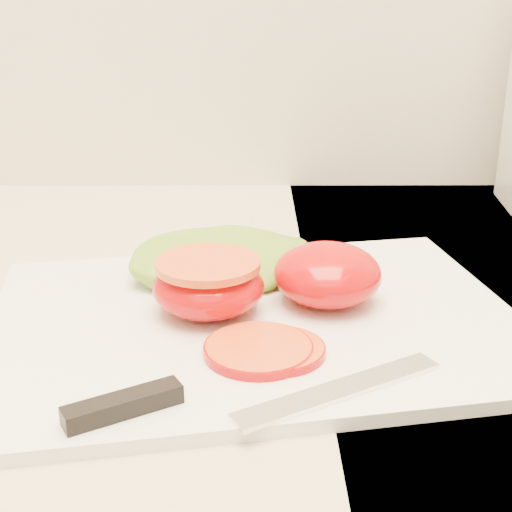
{
  "coord_description": "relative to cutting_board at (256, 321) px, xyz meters",
  "views": [
    {
      "loc": [
        0.12,
        1.1,
        1.18
      ],
      "look_at": [
        0.12,
        1.6,
        0.99
      ],
      "focal_mm": 50.0,
      "sensor_mm": 36.0,
      "label": 1
    }
  ],
  "objects": [
    {
      "name": "cutting_board",
      "position": [
        0.0,
        0.0,
        0.0
      ],
      "size": [
        0.44,
        0.35,
        0.01
      ],
      "primitive_type": "cube",
      "rotation": [
        0.0,
        0.0,
        0.18
      ],
      "color": "white",
      "rests_on": "counter"
    },
    {
      "name": "tomato_half_dome",
      "position": [
        0.06,
        0.03,
        0.03
      ],
      "size": [
        0.09,
        0.09,
        0.05
      ],
      "primitive_type": "ellipsoid",
      "color": "#BC0703",
      "rests_on": "cutting_board"
    },
    {
      "name": "tomato_half_cut",
      "position": [
        -0.04,
        0.01,
        0.03
      ],
      "size": [
        0.09,
        0.09,
        0.04
      ],
      "color": "#BC0703",
      "rests_on": "cutting_board"
    },
    {
      "name": "tomato_slice_0",
      "position": [
        0.0,
        -0.06,
        0.01
      ],
      "size": [
        0.07,
        0.07,
        0.01
      ],
      "primitive_type": "cylinder",
      "color": "orange",
      "rests_on": "cutting_board"
    },
    {
      "name": "tomato_slice_1",
      "position": [
        0.01,
        -0.06,
        0.01
      ],
      "size": [
        0.06,
        0.06,
        0.01
      ],
      "primitive_type": "cylinder",
      "color": "orange",
      "rests_on": "cutting_board"
    },
    {
      "name": "lettuce_leaf_0",
      "position": [
        -0.03,
        0.08,
        0.02
      ],
      "size": [
        0.18,
        0.14,
        0.03
      ],
      "primitive_type": "ellipsoid",
      "rotation": [
        0.0,
        0.0,
        0.26
      ],
      "color": "#669D29",
      "rests_on": "cutting_board"
    },
    {
      "name": "lettuce_leaf_1",
      "position": [
        0.02,
        0.09,
        0.02
      ],
      "size": [
        0.12,
        0.12,
        0.02
      ],
      "primitive_type": "ellipsoid",
      "rotation": [
        0.0,
        0.0,
        0.9
      ],
      "color": "#669D29",
      "rests_on": "cutting_board"
    },
    {
      "name": "knife",
      "position": [
        -0.03,
        -0.12,
        0.01
      ],
      "size": [
        0.24,
        0.09,
        0.01
      ],
      "rotation": [
        0.0,
        0.0,
        0.52
      ],
      "color": "silver",
      "rests_on": "cutting_board"
    }
  ]
}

